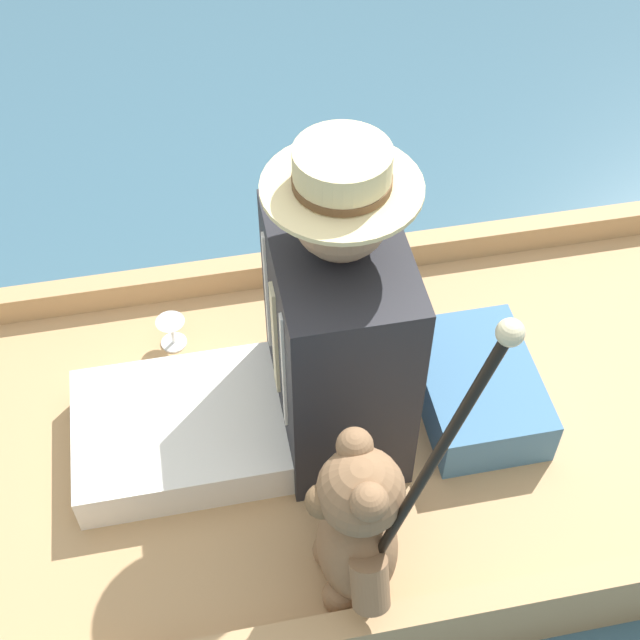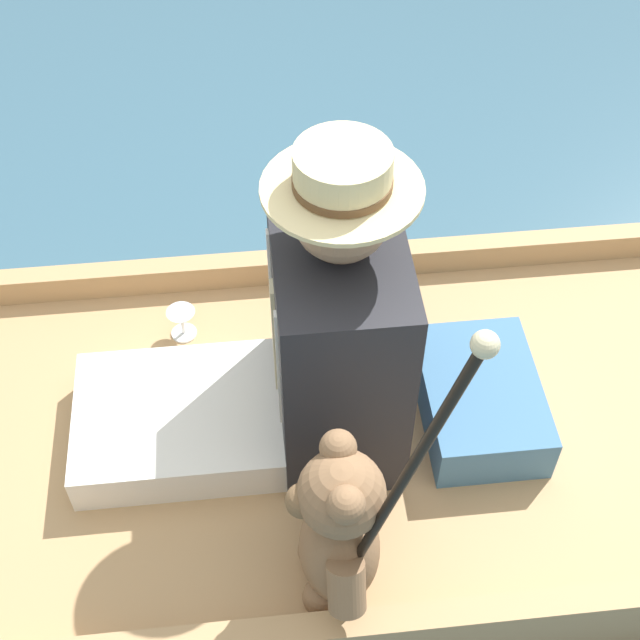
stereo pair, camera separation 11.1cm
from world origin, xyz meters
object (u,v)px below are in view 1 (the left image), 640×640
object	(u,v)px
seated_person	(304,348)
teddy_bear	(356,529)
wine_glass	(171,328)
walking_cane	(428,470)

from	to	relation	value
seated_person	teddy_bear	bearing A→B (deg)	-176.05
wine_glass	walking_cane	distance (m)	1.02
walking_cane	teddy_bear	bearing A→B (deg)	59.25
wine_glass	seated_person	bearing A→B (deg)	-137.32
seated_person	teddy_bear	xyz separation A→B (m)	(-0.42, -0.03, -0.08)
teddy_bear	walking_cane	size ratio (longest dim) A/B	0.53
seated_person	wine_glass	bearing A→B (deg)	42.65
seated_person	wine_glass	distance (m)	0.50
wine_glass	walking_cane	size ratio (longest dim) A/B	0.10
seated_person	teddy_bear	world-z (taller)	seated_person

